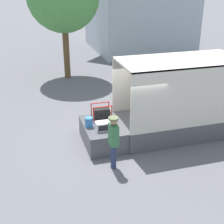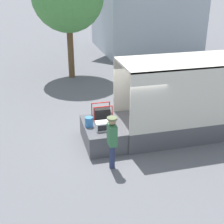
# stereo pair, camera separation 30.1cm
# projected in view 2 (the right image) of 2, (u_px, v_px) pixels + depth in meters

# --- Properties ---
(ground_plane) EXTENTS (160.00, 160.00, 0.00)m
(ground_plane) POSITION_uv_depth(u_px,v_px,m) (121.00, 141.00, 11.76)
(ground_plane) COLOR slate
(box_truck) EXTENTS (6.73, 2.16, 2.96)m
(box_truck) POSITION_uv_depth(u_px,v_px,m) (218.00, 108.00, 12.29)
(box_truck) COLOR white
(box_truck) RESTS_ON ground
(tailgate_deck) EXTENTS (1.37, 2.05, 0.76)m
(tailgate_deck) POSITION_uv_depth(u_px,v_px,m) (103.00, 134.00, 11.45)
(tailgate_deck) COLOR #4C4C51
(tailgate_deck) RESTS_ON ground
(microwave) EXTENTS (0.55, 0.36, 0.30)m
(microwave) POSITION_uv_depth(u_px,v_px,m) (103.00, 126.00, 10.87)
(microwave) COLOR white
(microwave) RESTS_ON tailgate_deck
(portable_generator) EXTENTS (0.72, 0.43, 0.59)m
(portable_generator) POSITION_uv_depth(u_px,v_px,m) (102.00, 113.00, 11.66)
(portable_generator) COLOR black
(portable_generator) RESTS_ON tailgate_deck
(orange_bucket) EXTENTS (0.29, 0.29, 0.35)m
(orange_bucket) POSITION_uv_depth(u_px,v_px,m) (89.00, 122.00, 11.10)
(orange_bucket) COLOR #3370B2
(orange_bucket) RESTS_ON tailgate_deck
(worker_person) EXTENTS (0.32, 0.44, 1.79)m
(worker_person) POSITION_uv_depth(u_px,v_px,m) (112.00, 137.00, 9.68)
(worker_person) COLOR navy
(worker_person) RESTS_ON ground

